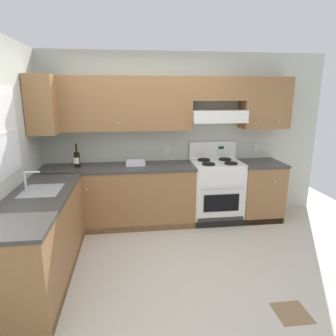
# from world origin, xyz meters

# --- Properties ---
(ground_plane) EXTENTS (7.04, 7.04, 0.00)m
(ground_plane) POSITION_xyz_m (0.00, 0.00, 0.00)
(ground_plane) COLOR beige
(floor_accent_tile) EXTENTS (0.30, 0.30, 0.01)m
(floor_accent_tile) POSITION_xyz_m (1.15, -0.88, 0.00)
(floor_accent_tile) COLOR olive
(floor_accent_tile) RESTS_ON ground_plane
(wall_back) EXTENTS (4.68, 0.57, 2.55)m
(wall_back) POSITION_xyz_m (0.40, 1.53, 1.48)
(wall_back) COLOR beige
(wall_back) RESTS_ON ground_plane
(wall_left) EXTENTS (0.47, 4.00, 2.55)m
(wall_left) POSITION_xyz_m (-1.59, 0.23, 1.34)
(wall_left) COLOR beige
(wall_left) RESTS_ON ground_plane
(counter_back_run) EXTENTS (3.60, 0.65, 0.91)m
(counter_back_run) POSITION_xyz_m (0.05, 1.24, 0.45)
(counter_back_run) COLOR olive
(counter_back_run) RESTS_ON ground_plane
(counter_left_run) EXTENTS (0.63, 1.91, 1.13)m
(counter_left_run) POSITION_xyz_m (-1.24, -0.00, 0.46)
(counter_left_run) COLOR olive
(counter_left_run) RESTS_ON ground_plane
(stove) EXTENTS (0.76, 0.62, 1.20)m
(stove) POSITION_xyz_m (1.04, 1.25, 0.48)
(stove) COLOR white
(stove) RESTS_ON ground_plane
(wine_bottle) EXTENTS (0.08, 0.09, 0.33)m
(wine_bottle) POSITION_xyz_m (-1.03, 1.29, 1.04)
(wine_bottle) COLOR black
(wine_bottle) RESTS_ON counter_back_run
(bowl) EXTENTS (0.28, 0.20, 0.07)m
(bowl) POSITION_xyz_m (-0.20, 1.30, 0.93)
(bowl) COLOR silver
(bowl) RESTS_ON counter_back_run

